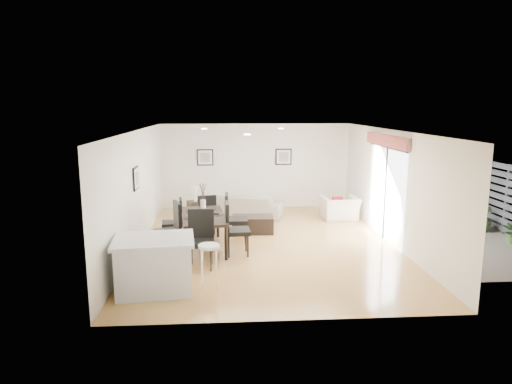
{
  "coord_description": "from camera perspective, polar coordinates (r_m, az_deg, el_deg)",
  "views": [
    {
      "loc": [
        -0.95,
        -10.48,
        3.25
      ],
      "look_at": [
        -0.22,
        0.4,
        1.19
      ],
      "focal_mm": 32.0,
      "sensor_mm": 36.0,
      "label": 1
    }
  ],
  "objects": [
    {
      "name": "wall_front",
      "position": [
        6.82,
        4.37,
        -5.51
      ],
      "size": [
        6.0,
        0.04,
        2.7
      ],
      "primitive_type": "cube",
      "color": "white",
      "rests_on": "ground"
    },
    {
      "name": "dining_chair_efar",
      "position": [
        10.99,
        -3.0,
        -2.92
      ],
      "size": [
        0.54,
        0.54,
        1.19
      ],
      "rotation": [
        0.0,
        0.0,
        1.55
      ],
      "color": "black",
      "rests_on": "ground"
    },
    {
      "name": "dining_chair_wfar",
      "position": [
        11.07,
        -9.96,
        -3.29
      ],
      "size": [
        0.53,
        0.53,
        1.08
      ],
      "rotation": [
        0.0,
        0.0,
        -1.47
      ],
      "color": "black",
      "rests_on": "ground"
    },
    {
      "name": "cushion",
      "position": [
        13.33,
        10.14,
        -1.24
      ],
      "size": [
        0.31,
        0.1,
        0.31
      ],
      "primitive_type": "cube",
      "rotation": [
        0.0,
        0.0,
        3.17
      ],
      "color": "maroon",
      "rests_on": "armchair"
    },
    {
      "name": "table_lamp",
      "position": [
        13.22,
        -7.63,
        0.01
      ],
      "size": [
        0.22,
        0.22,
        0.41
      ],
      "color": "white",
      "rests_on": "side_table"
    },
    {
      "name": "vase",
      "position": [
        10.44,
        -6.63,
        -1.36
      ],
      "size": [
        0.89,
        1.4,
        0.74
      ],
      "color": "white",
      "rests_on": "dining_table"
    },
    {
      "name": "armchair",
      "position": [
        13.48,
        10.41,
        -1.98
      ],
      "size": [
        1.08,
        0.96,
        0.66
      ],
      "primitive_type": "imported",
      "rotation": [
        0.0,
        0.0,
        3.22
      ],
      "color": "beige",
      "rests_on": "ground"
    },
    {
      "name": "dining_chair_head",
      "position": [
        9.4,
        -6.9,
        -5.37
      ],
      "size": [
        0.54,
        0.54,
        1.18
      ],
      "rotation": [
        0.0,
        0.0,
        -0.02
      ],
      "color": "black",
      "rests_on": "ground"
    },
    {
      "name": "sofa",
      "position": [
        13.56,
        -1.62,
        -1.72
      ],
      "size": [
        2.45,
        1.48,
        0.67
      ],
      "primitive_type": "imported",
      "rotation": [
        0.0,
        0.0,
        2.87
      ],
      "color": "gray",
      "rests_on": "ground"
    },
    {
      "name": "dining_chair_foot",
      "position": [
        11.71,
        -6.21,
        -2.53
      ],
      "size": [
        0.56,
        0.56,
        1.04
      ],
      "rotation": [
        0.0,
        0.0,
        3.37
      ],
      "color": "black",
      "rests_on": "ground"
    },
    {
      "name": "ceiling",
      "position": [
        10.53,
        1.37,
        7.71
      ],
      "size": [
        6.0,
        8.0,
        0.02
      ],
      "primitive_type": "cube",
      "color": "white",
      "rests_on": "wall_back"
    },
    {
      "name": "framed_print_back_left",
      "position": [
        14.55,
        -6.38,
        4.33
      ],
      "size": [
        0.52,
        0.04,
        0.52
      ],
      "color": "black",
      "rests_on": "wall_back"
    },
    {
      "name": "dining_table",
      "position": [
        10.52,
        -6.59,
        -3.29
      ],
      "size": [
        1.17,
        2.02,
        0.8
      ],
      "rotation": [
        0.0,
        0.0,
        0.11
      ],
      "color": "black",
      "rests_on": "ground"
    },
    {
      "name": "dining_chair_enear",
      "position": [
        10.05,
        -2.91,
        -4.23
      ],
      "size": [
        0.56,
        0.56,
        1.18
      ],
      "rotation": [
        0.0,
        0.0,
        1.63
      ],
      "color": "black",
      "rests_on": "ground"
    },
    {
      "name": "bar_stool",
      "position": [
        8.19,
        -5.91,
        -7.37
      ],
      "size": [
        0.38,
        0.38,
        0.83
      ],
      "color": "white",
      "rests_on": "ground"
    },
    {
      "name": "courtyard",
      "position": [
        13.59,
        27.82,
        -0.4
      ],
      "size": [
        6.0,
        6.0,
        2.0
      ],
      "color": "gray",
      "rests_on": "ground"
    },
    {
      "name": "side_table",
      "position": [
        13.33,
        -7.57,
        -2.29
      ],
      "size": [
        0.53,
        0.53,
        0.55
      ],
      "primitive_type": "cube",
      "rotation": [
        0.0,
        0.0,
        0.37
      ],
      "color": "black",
      "rests_on": "ground"
    },
    {
      "name": "wall_left",
      "position": [
        10.84,
        -14.66,
        0.26
      ],
      "size": [
        0.04,
        8.0,
        2.7
      ],
      "primitive_type": "cube",
      "color": "white",
      "rests_on": "ground"
    },
    {
      "name": "coffee_table",
      "position": [
        11.92,
        -0.42,
        -4.06
      ],
      "size": [
        1.09,
        0.68,
        0.43
      ],
      "primitive_type": "cube",
      "rotation": [
        0.0,
        0.0,
        -0.04
      ],
      "color": "black",
      "rests_on": "ground"
    },
    {
      "name": "framed_print_left_wall",
      "position": [
        10.6,
        -14.77,
        1.66
      ],
      "size": [
        0.04,
        0.52,
        0.52
      ],
      "rotation": [
        0.0,
        0.0,
        1.57
      ],
      "color": "black",
      "rests_on": "wall_left"
    },
    {
      "name": "ground",
      "position": [
        11.01,
        1.31,
        -6.46
      ],
      "size": [
        8.0,
        8.0,
        0.0
      ],
      "primitive_type": "plane",
      "color": "tan",
      "rests_on": "ground"
    },
    {
      "name": "dining_chair_wnear",
      "position": [
        10.15,
        -10.49,
        -4.21
      ],
      "size": [
        0.68,
        0.68,
        1.2
      ],
      "rotation": [
        0.0,
        0.0,
        -1.25
      ],
      "color": "black",
      "rests_on": "ground"
    },
    {
      "name": "wall_back",
      "position": [
        14.63,
        -0.07,
        3.24
      ],
      "size": [
        6.0,
        0.04,
        2.7
      ],
      "primitive_type": "cube",
      "color": "white",
      "rests_on": "ground"
    },
    {
      "name": "courtyard_plant_b",
      "position": [
        13.37,
        26.55,
        -2.97
      ],
      "size": [
        0.49,
        0.49,
        0.7
      ],
      "primitive_type": "imported",
      "rotation": [
        0.0,
        0.0,
        -0.28
      ],
      "color": "#395725",
      "rests_on": "ground"
    },
    {
      "name": "sliding_door",
      "position": [
        11.57,
        15.96,
        2.42
      ],
      "size": [
        0.12,
        2.7,
        2.57
      ],
      "color": "white",
      "rests_on": "wall_right"
    },
    {
      "name": "framed_print_back_right",
      "position": [
        14.65,
        3.46,
        4.42
      ],
      "size": [
        0.52,
        0.04,
        0.52
      ],
      "color": "black",
      "rests_on": "wall_back"
    },
    {
      "name": "wall_right",
      "position": [
        11.36,
        16.59,
        0.63
      ],
      "size": [
        0.04,
        8.0,
        2.7
      ],
      "primitive_type": "cube",
      "color": "white",
      "rests_on": "ground"
    },
    {
      "name": "kitchen_island",
      "position": [
        8.36,
        -12.56,
        -8.83
      ],
      "size": [
        1.49,
        1.2,
        0.97
      ],
      "rotation": [
        0.0,
        0.0,
        0.1
      ],
      "color": "silver",
      "rests_on": "ground"
    }
  ]
}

